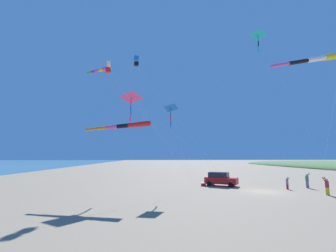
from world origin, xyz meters
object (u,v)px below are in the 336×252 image
Objects in this scene: kite_windsock_green_low_center at (102,70)px; kite_delta_orange_high_right at (258,36)px; kite_box_black_fish_shape at (136,61)px; person_child_grey_jacket at (287,183)px; kite_delta_red_high_left at (131,98)px; parked_car at (221,179)px; kite_box_striped_overhead at (109,67)px; cooler_box at (203,184)px; person_adult_flyer at (307,180)px; kite_windsock_checkered_midright at (318,59)px; kite_delta_long_streamer_right at (171,108)px; person_child_green_jacket at (327,185)px; kite_windsock_purple_drifting at (127,126)px.

kite_windsock_green_low_center is 0.86× the size of kite_delta_orange_high_right.
kite_delta_orange_high_right is at bearing 160.93° from kite_box_black_fish_shape.
kite_delta_red_high_left reaches higher than person_child_grey_jacket.
person_child_grey_jacket is at bearing 179.40° from kite_delta_red_high_left.
kite_box_striped_overhead reaches higher than parked_car.
cooler_box is 0.42× the size of person_child_grey_jacket.
kite_windsock_green_low_center is (27.55, -4.57, 15.81)m from person_adult_flyer.
kite_delta_orange_high_right is 1.38× the size of kite_box_striped_overhead.
kite_windsock_checkered_midright is 26.78m from kite_windsock_green_low_center.
person_child_grey_jacket is 25.80m from kite_box_striped_overhead.
kite_delta_long_streamer_right is at bearing -0.96° from kite_delta_orange_high_right.
person_child_green_jacket is (-11.09, 8.50, 0.79)m from cooler_box.
kite_delta_red_high_left reaches higher than parked_car.
kite_delta_red_high_left is (4.89, -0.47, 1.29)m from kite_delta_long_streamer_right.
kite_delta_long_streamer_right is at bearing 1.05° from person_child_grey_jacket.
person_adult_flyer is 5.70m from person_child_green_jacket.
person_adult_flyer is at bearing 170.58° from kite_windsock_green_low_center.
person_child_grey_jacket is 19.41m from kite_delta_orange_high_right.
person_adult_flyer is 0.13× the size of kite_delta_red_high_left.
kite_box_black_fish_shape is at bearing -19.07° from kite_delta_orange_high_right.
person_child_green_jacket reaches higher than person_child_grey_jacket.
parked_car is 0.22× the size of kite_delta_orange_high_right.
kite_windsock_green_low_center is (4.68, -9.19, 9.68)m from kite_windsock_purple_drifting.
kite_windsock_checkered_midright is at bearing 111.04° from cooler_box.
person_adult_flyer is at bearing -176.37° from kite_delta_long_streamer_right.
kite_windsock_purple_drifting is at bearing 87.75° from kite_box_black_fish_shape.
kite_windsock_purple_drifting is 5.63m from kite_delta_red_high_left.
kite_windsock_purple_drifting is 0.73× the size of kite_box_black_fish_shape.
kite_windsock_green_low_center is at bearing -47.65° from kite_delta_red_high_left.
kite_windsock_checkered_midright is (7.13, 12.00, 10.69)m from person_adult_flyer.
parked_car is 12.04m from person_child_green_jacket.
person_child_green_jacket is at bearing 136.39° from parked_car.
kite_windsock_green_low_center is 9.08m from kite_delta_red_high_left.
kite_delta_long_streamer_right reaches higher than person_child_grey_jacket.
kite_delta_long_streamer_right is 5.07m from kite_delta_red_high_left.
person_adult_flyer is at bearing -165.33° from person_child_grey_jacket.
kite_delta_red_high_left is (9.83, 3.77, 10.97)m from cooler_box.
kite_windsock_purple_drifting is 0.68× the size of kite_delta_orange_high_right.
person_adult_flyer is 0.09× the size of kite_delta_orange_high_right.
kite_delta_orange_high_right is 17.36m from kite_box_black_fish_shape.
person_child_grey_jacket is 0.10× the size of kite_box_striped_overhead.
kite_delta_orange_high_right reaches higher than kite_windsock_green_low_center.
kite_windsock_checkered_midright is 0.65× the size of kite_box_black_fish_shape.
kite_windsock_checkered_midright reaches higher than person_child_grey_jacket.
kite_windsock_checkered_midright is at bearing 134.72° from kite_delta_long_streamer_right.
kite_box_striped_overhead reaches higher than person_child_green_jacket.
kite_windsock_green_low_center is at bearing -12.64° from person_child_grey_jacket.
person_child_green_jacket is 18.83m from kite_delta_long_streamer_right.
person_adult_flyer is 1.30× the size of person_child_grey_jacket.
parked_car is at bearing -43.61° from person_child_green_jacket.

